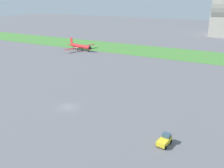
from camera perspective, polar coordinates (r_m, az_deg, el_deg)
ground_plane at (r=67.11m, az=-10.01°, el=-5.17°), size 600.00×600.00×0.00m
grass_taxiway_strip at (r=134.75m, az=11.51°, el=7.01°), size 360.00×28.00×0.08m
airplane_taxiing_turboprop at (r=138.10m, az=-7.16°, el=8.48°), size 17.81×20.69×6.26m
pushback_tug_near_gate at (r=51.08m, az=11.79°, el=-12.35°), size 2.40×3.78×1.95m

